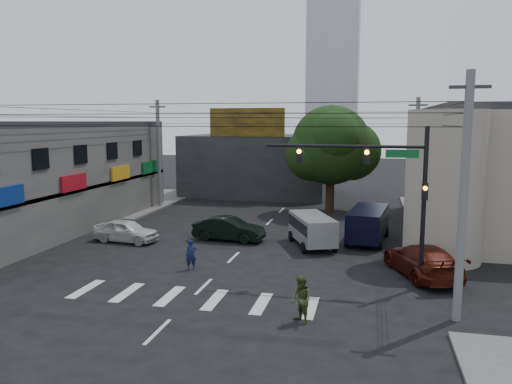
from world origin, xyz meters
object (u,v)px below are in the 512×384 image
(utility_pole_far_right, at_px, (416,158))
(dark_sedan, at_px, (229,229))
(utility_pole_near_right, at_px, (463,199))
(street_tree, at_px, (331,145))
(pedestrian_olive, at_px, (301,300))
(silver_minivan, at_px, (312,231))
(traffic_gantry, at_px, (385,180))
(utility_pole_far_left, at_px, (159,154))
(navy_van, at_px, (368,225))
(white_compact, at_px, (126,231))
(maroon_sedan, at_px, (422,260))
(traffic_officer, at_px, (191,255))

(utility_pole_far_right, xyz_separation_m, dark_sedan, (-11.84, -10.24, -3.87))
(utility_pole_near_right, bearing_deg, street_tree, 106.82)
(utility_pole_near_right, relative_size, pedestrian_olive, 5.14)
(silver_minivan, bearing_deg, traffic_gantry, -171.91)
(traffic_gantry, height_order, utility_pole_near_right, utility_pole_near_right)
(utility_pole_far_left, xyz_separation_m, navy_van, (17.63, -8.64, -3.57))
(traffic_gantry, bearing_deg, silver_minivan, 121.29)
(traffic_gantry, relative_size, white_compact, 1.69)
(traffic_gantry, relative_size, maroon_sedan, 1.24)
(traffic_gantry, distance_m, utility_pole_far_right, 17.21)
(traffic_gantry, distance_m, maroon_sedan, 4.84)
(maroon_sedan, distance_m, pedestrian_olive, 8.48)
(traffic_gantry, bearing_deg, utility_pole_near_right, -52.58)
(dark_sedan, distance_m, maroon_sedan, 12.12)
(street_tree, xyz_separation_m, utility_pole_far_right, (6.50, -1.00, -0.87))
(maroon_sedan, bearing_deg, utility_pole_near_right, 78.32)
(white_compact, relative_size, pedestrian_olive, 2.37)
(maroon_sedan, bearing_deg, white_compact, -30.22)
(utility_pole_near_right, xyz_separation_m, white_compact, (-17.96, 8.50, -3.90))
(traffic_gantry, xyz_separation_m, traffic_officer, (-9.27, 0.33, -4.07))
(utility_pole_far_left, distance_m, white_compact, 12.98)
(pedestrian_olive, bearing_deg, utility_pole_far_left, 174.33)
(utility_pole_far_left, distance_m, utility_pole_far_right, 21.00)
(utility_pole_near_right, bearing_deg, silver_minivan, 123.55)
(utility_pole_near_right, xyz_separation_m, pedestrian_olive, (-5.66, -1.58, -3.70))
(utility_pole_near_right, relative_size, maroon_sedan, 1.59)
(utility_pole_far_right, relative_size, dark_sedan, 2.02)
(street_tree, relative_size, dark_sedan, 1.91)
(dark_sedan, relative_size, silver_minivan, 0.97)
(silver_minivan, bearing_deg, utility_pole_near_right, -169.65)
(white_compact, xyz_separation_m, maroon_sedan, (17.19, -3.16, 0.08))
(street_tree, distance_m, navy_van, 11.06)
(white_compact, bearing_deg, street_tree, -35.38)
(dark_sedan, bearing_deg, traffic_gantry, -121.03)
(silver_minivan, height_order, traffic_officer, silver_minivan)
(dark_sedan, xyz_separation_m, pedestrian_olive, (6.18, -11.84, 0.16))
(maroon_sedan, relative_size, silver_minivan, 1.24)
(maroon_sedan, bearing_deg, pedestrian_olive, 34.93)
(maroon_sedan, bearing_deg, traffic_gantry, 24.10)
(street_tree, distance_m, silver_minivan, 12.41)
(dark_sedan, bearing_deg, traffic_officer, -175.60)
(dark_sedan, xyz_separation_m, maroon_sedan, (11.08, -4.92, 0.05))
(traffic_gantry, height_order, dark_sedan, traffic_gantry)
(maroon_sedan, distance_m, traffic_officer, 11.29)
(traffic_officer, bearing_deg, maroon_sedan, -17.46)
(traffic_gantry, xyz_separation_m, navy_van, (-0.70, 8.37, -3.80))
(utility_pole_far_left, bearing_deg, utility_pole_near_right, -44.31)
(utility_pole_near_right, relative_size, dark_sedan, 2.02)
(utility_pole_near_right, xyz_separation_m, maroon_sedan, (-0.76, 5.34, -3.82))
(traffic_gantry, bearing_deg, utility_pole_far_right, 81.06)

